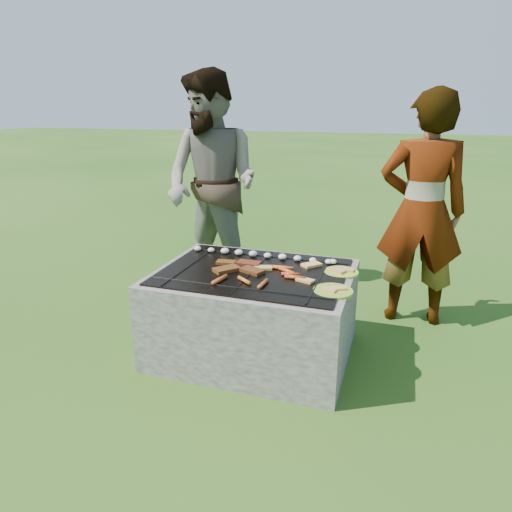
{
  "coord_description": "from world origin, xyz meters",
  "views": [
    {
      "loc": [
        0.9,
        -2.73,
        1.65
      ],
      "look_at": [
        0.0,
        0.05,
        0.7
      ],
      "focal_mm": 32.0,
      "sensor_mm": 36.0,
      "label": 1
    }
  ],
  "objects": [
    {
      "name": "sausages",
      "position": [
        0.12,
        -0.1,
        0.62
      ],
      "size": [
        0.53,
        0.43,
        0.03
      ],
      "color": "#E84F26",
      "rests_on": "fire_pit"
    },
    {
      "name": "pork_slabs",
      "position": [
        -0.11,
        0.01,
        0.62
      ],
      "size": [
        0.39,
        0.3,
        0.02
      ],
      "color": "brown",
      "rests_on": "fire_pit"
    },
    {
      "name": "mushrooms",
      "position": [
        -0.02,
        0.29,
        0.63
      ],
      "size": [
        1.08,
        0.07,
        0.04
      ],
      "color": "beige",
      "rests_on": "fire_pit"
    },
    {
      "name": "fire_pit",
      "position": [
        0.0,
        0.0,
        0.28
      ],
      "size": [
        1.3,
        1.0,
        0.62
      ],
      "color": "#A1998F",
      "rests_on": "ground"
    },
    {
      "name": "plate_far",
      "position": [
        0.56,
        0.16,
        0.61
      ],
      "size": [
        0.25,
        0.25,
        0.03
      ],
      "color": "#CED833",
      "rests_on": "fire_pit"
    },
    {
      "name": "lawn",
      "position": [
        0.0,
        0.0,
        0.0
      ],
      "size": [
        60.0,
        60.0,
        0.0
      ],
      "primitive_type": "plane",
      "color": "#224A12",
      "rests_on": "ground"
    },
    {
      "name": "cook",
      "position": [
        1.05,
        0.91,
        0.9
      ],
      "size": [
        0.69,
        0.48,
        1.8
      ],
      "primitive_type": "imported",
      "rotation": [
        0.0,
        0.0,
        3.23
      ],
      "color": "#A09285",
      "rests_on": "ground"
    },
    {
      "name": "plate_near",
      "position": [
        0.56,
        -0.18,
        0.61
      ],
      "size": [
        0.3,
        0.3,
        0.03
      ],
      "color": "gold",
      "rests_on": "fire_pit"
    },
    {
      "name": "bread_on_grate",
      "position": [
        0.26,
        0.09,
        0.62
      ],
      "size": [
        0.45,
        0.42,
        0.02
      ],
      "color": "#D1BC6B",
      "rests_on": "fire_pit"
    },
    {
      "name": "bystander",
      "position": [
        -0.74,
        1.05,
        0.99
      ],
      "size": [
        1.15,
        1.01,
        1.98
      ],
      "primitive_type": "imported",
      "rotation": [
        0.0,
        0.0,
        -0.32
      ],
      "color": "gray",
      "rests_on": "ground"
    }
  ]
}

